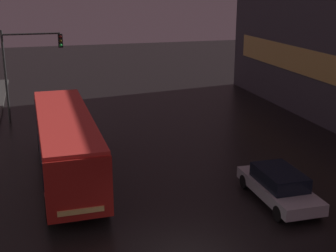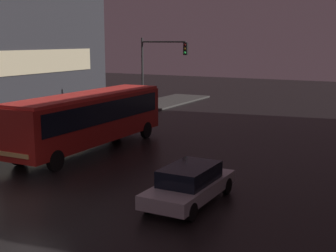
{
  "view_description": "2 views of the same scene",
  "coord_description": "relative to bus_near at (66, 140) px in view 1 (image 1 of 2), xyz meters",
  "views": [
    {
      "loc": [
        -4.42,
        -13.06,
        8.99
      ],
      "look_at": [
        1.74,
        8.43,
        2.18
      ],
      "focal_mm": 50.0,
      "sensor_mm": 36.0,
      "label": 1
    },
    {
      "loc": [
        12.35,
        -11.8,
        5.99
      ],
      "look_at": [
        1.88,
        7.86,
        1.89
      ],
      "focal_mm": 50.0,
      "sensor_mm": 36.0,
      "label": 2
    }
  ],
  "objects": [
    {
      "name": "bus_near",
      "position": [
        0.0,
        0.0,
        0.0
      ],
      "size": [
        2.67,
        11.32,
        3.13
      ],
      "rotation": [
        0.0,
        0.0,
        3.16
      ],
      "color": "#AD1E19",
      "rests_on": "ground"
    },
    {
      "name": "car_taxi",
      "position": [
        8.51,
        -5.14,
        -1.2
      ],
      "size": [
        1.92,
        4.65,
        1.42
      ],
      "rotation": [
        0.0,
        0.0,
        3.13
      ],
      "color": "#B7B7BC",
      "rests_on": "ground"
    },
    {
      "name": "traffic_light_main",
      "position": [
        -1.68,
        10.65,
        2.3
      ],
      "size": [
        3.91,
        0.35,
        6.17
      ],
      "color": "#2D2D2D",
      "rests_on": "ground"
    }
  ]
}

